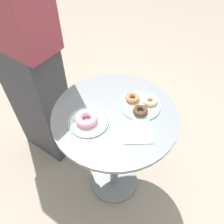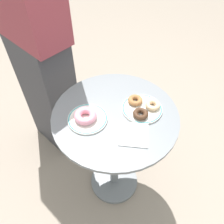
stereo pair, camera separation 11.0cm
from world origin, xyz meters
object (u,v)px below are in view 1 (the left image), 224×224
(plate_right, at_px, (140,105))
(donut_pink_frosted, at_px, (86,119))
(person_figure, at_px, (25,59))
(cafe_table, at_px, (115,142))
(plate_left, at_px, (89,121))
(donut_glazed, at_px, (150,101))
(paper_napkin, at_px, (137,132))
(donut_cinnamon, at_px, (133,98))
(donut_chocolate, at_px, (140,111))

(plate_right, distance_m, donut_pink_frosted, 0.29)
(person_figure, bearing_deg, plate_right, -41.74)
(cafe_table, xyz_separation_m, donut_pink_frosted, (-0.15, -0.02, 0.27))
(plate_left, xyz_separation_m, donut_pink_frosted, (-0.01, -0.00, 0.02))
(plate_left, distance_m, donut_glazed, 0.33)
(plate_left, xyz_separation_m, paper_napkin, (0.20, -0.12, -0.00))
(donut_pink_frosted, xyz_separation_m, donut_cinnamon, (0.26, 0.08, -0.01))
(donut_cinnamon, distance_m, person_figure, 0.66)
(plate_right, relative_size, donut_glazed, 2.69)
(plate_left, relative_size, donut_cinnamon, 2.56)
(paper_napkin, bearing_deg, plate_left, 149.04)
(paper_napkin, bearing_deg, cafe_table, 115.02)
(person_figure, bearing_deg, donut_pink_frosted, -63.75)
(plate_left, bearing_deg, donut_pink_frosted, -176.91)
(plate_right, relative_size, donut_cinnamon, 2.69)
(plate_right, bearing_deg, donut_glazed, 1.03)
(donut_cinnamon, bearing_deg, donut_pink_frosted, -163.72)
(plate_left, xyz_separation_m, person_figure, (-0.26, 0.50, 0.07))
(donut_chocolate, height_order, person_figure, person_figure)
(donut_cinnamon, bearing_deg, donut_glazed, -29.57)
(donut_cinnamon, bearing_deg, paper_napkin, -103.38)
(cafe_table, bearing_deg, paper_napkin, -64.98)
(donut_pink_frosted, height_order, donut_cinnamon, donut_pink_frosted)
(donut_pink_frosted, distance_m, donut_glazed, 0.34)
(donut_glazed, xyz_separation_m, paper_napkin, (-0.13, -0.15, -0.02))
(plate_left, relative_size, person_figure, 0.11)
(plate_left, height_order, donut_cinnamon, donut_cinnamon)
(donut_glazed, xyz_separation_m, donut_chocolate, (-0.07, -0.05, 0.00))
(plate_right, height_order, paper_napkin, plate_right)
(donut_pink_frosted, xyz_separation_m, person_figure, (-0.25, 0.50, 0.04))
(plate_right, relative_size, paper_napkin, 1.51)
(donut_cinnamon, height_order, person_figure, person_figure)
(plate_left, distance_m, plate_right, 0.28)
(plate_right, xyz_separation_m, person_figure, (-0.53, 0.47, 0.07))
(donut_glazed, bearing_deg, plate_right, -178.97)
(donut_glazed, bearing_deg, donut_chocolate, -145.67)
(donut_cinnamon, relative_size, paper_napkin, 0.56)
(plate_right, bearing_deg, paper_napkin, -115.93)
(plate_right, bearing_deg, person_figure, 138.26)
(plate_left, relative_size, donut_chocolate, 2.56)
(cafe_table, xyz_separation_m, plate_right, (0.14, 0.01, 0.25))
(plate_right, distance_m, donut_chocolate, 0.06)
(plate_left, bearing_deg, cafe_table, 7.10)
(plate_left, xyz_separation_m, donut_cinnamon, (0.25, 0.07, 0.02))
(cafe_table, relative_size, paper_napkin, 5.59)
(cafe_table, bearing_deg, donut_pink_frosted, -173.14)
(donut_chocolate, bearing_deg, plate_right, 67.63)
(donut_pink_frosted, height_order, person_figure, person_figure)
(donut_glazed, distance_m, person_figure, 0.75)
(donut_glazed, height_order, donut_cinnamon, same)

